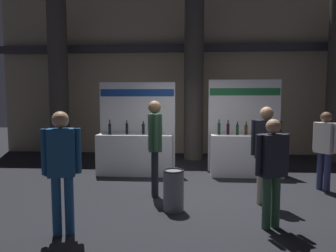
{
  "coord_description": "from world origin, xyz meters",
  "views": [
    {
      "loc": [
        -0.15,
        -5.77,
        1.87
      ],
      "look_at": [
        -0.61,
        1.01,
        1.25
      ],
      "focal_mm": 32.7,
      "sensor_mm": 36.0,
      "label": 1
    }
  ],
  "objects_px": {
    "exhibitor_booth_0": "(136,150)",
    "visitor_5": "(325,144)",
    "trash_bin": "(173,190)",
    "exhibitor_booth_1": "(245,151)",
    "visitor_1": "(272,165)",
    "visitor_4": "(266,148)",
    "visitor_6": "(155,139)",
    "visitor_2": "(62,163)"
  },
  "relations": [
    {
      "from": "exhibitor_booth_0",
      "to": "visitor_5",
      "type": "distance_m",
      "value": 4.22
    },
    {
      "from": "trash_bin",
      "to": "exhibitor_booth_1",
      "type": "bearing_deg",
      "value": 56.98
    },
    {
      "from": "visitor_1",
      "to": "visitor_4",
      "type": "bearing_deg",
      "value": -120.84
    },
    {
      "from": "trash_bin",
      "to": "visitor_6",
      "type": "xyz_separation_m",
      "value": [
        -0.39,
        0.72,
        0.75
      ]
    },
    {
      "from": "exhibitor_booth_1",
      "to": "visitor_6",
      "type": "distance_m",
      "value": 2.75
    },
    {
      "from": "exhibitor_booth_1",
      "to": "visitor_1",
      "type": "xyz_separation_m",
      "value": [
        -0.2,
        -3.12,
        0.33
      ]
    },
    {
      "from": "trash_bin",
      "to": "visitor_2",
      "type": "xyz_separation_m",
      "value": [
        -1.46,
        -1.01,
        0.65
      ]
    },
    {
      "from": "exhibitor_booth_0",
      "to": "visitor_6",
      "type": "bearing_deg",
      "value": -68.87
    },
    {
      "from": "exhibitor_booth_1",
      "to": "visitor_4",
      "type": "bearing_deg",
      "value": -91.34
    },
    {
      "from": "visitor_5",
      "to": "visitor_1",
      "type": "bearing_deg",
      "value": 105.52
    },
    {
      "from": "trash_bin",
      "to": "visitor_4",
      "type": "height_order",
      "value": "visitor_4"
    },
    {
      "from": "exhibitor_booth_0",
      "to": "visitor_2",
      "type": "height_order",
      "value": "exhibitor_booth_0"
    },
    {
      "from": "visitor_5",
      "to": "visitor_4",
      "type": "bearing_deg",
      "value": 87.99
    },
    {
      "from": "exhibitor_booth_1",
      "to": "trash_bin",
      "type": "xyz_separation_m",
      "value": [
        -1.63,
        -2.51,
        -0.25
      ]
    },
    {
      "from": "visitor_2",
      "to": "visitor_6",
      "type": "xyz_separation_m",
      "value": [
        1.07,
        1.73,
        0.1
      ]
    },
    {
      "from": "visitor_1",
      "to": "visitor_5",
      "type": "distance_m",
      "value": 2.48
    },
    {
      "from": "visitor_1",
      "to": "visitor_4",
      "type": "distance_m",
      "value": 1.01
    },
    {
      "from": "visitor_6",
      "to": "exhibitor_booth_1",
      "type": "bearing_deg",
      "value": 120.31
    },
    {
      "from": "trash_bin",
      "to": "visitor_6",
      "type": "bearing_deg",
      "value": 118.5
    },
    {
      "from": "exhibitor_booth_0",
      "to": "visitor_5",
      "type": "bearing_deg",
      "value": -15.48
    },
    {
      "from": "visitor_1",
      "to": "visitor_4",
      "type": "xyz_separation_m",
      "value": [
        0.15,
        1.0,
        0.09
      ]
    },
    {
      "from": "trash_bin",
      "to": "visitor_6",
      "type": "height_order",
      "value": "visitor_6"
    },
    {
      "from": "trash_bin",
      "to": "visitor_2",
      "type": "relative_size",
      "value": 0.41
    },
    {
      "from": "visitor_2",
      "to": "visitor_6",
      "type": "bearing_deg",
      "value": 42.59
    },
    {
      "from": "visitor_1",
      "to": "visitor_6",
      "type": "distance_m",
      "value": 2.26
    },
    {
      "from": "trash_bin",
      "to": "visitor_5",
      "type": "height_order",
      "value": "visitor_5"
    },
    {
      "from": "visitor_5",
      "to": "visitor_6",
      "type": "xyz_separation_m",
      "value": [
        -3.38,
        -0.61,
        0.15
      ]
    },
    {
      "from": "trash_bin",
      "to": "visitor_5",
      "type": "relative_size",
      "value": 0.43
    },
    {
      "from": "visitor_6",
      "to": "visitor_1",
      "type": "bearing_deg",
      "value": 42.89
    },
    {
      "from": "exhibitor_booth_0",
      "to": "visitor_6",
      "type": "relative_size",
      "value": 1.24
    },
    {
      "from": "exhibitor_booth_0",
      "to": "visitor_6",
      "type": "xyz_separation_m",
      "value": [
        0.67,
        -1.73,
        0.51
      ]
    },
    {
      "from": "visitor_4",
      "to": "visitor_5",
      "type": "height_order",
      "value": "visitor_4"
    },
    {
      "from": "trash_bin",
      "to": "visitor_4",
      "type": "distance_m",
      "value": 1.77
    },
    {
      "from": "visitor_1",
      "to": "visitor_4",
      "type": "relative_size",
      "value": 0.92
    },
    {
      "from": "visitor_2",
      "to": "visitor_5",
      "type": "bearing_deg",
      "value": 12.07
    },
    {
      "from": "visitor_5",
      "to": "trash_bin",
      "type": "bearing_deg",
      "value": 78.35
    },
    {
      "from": "exhibitor_booth_1",
      "to": "visitor_2",
      "type": "bearing_deg",
      "value": -131.3
    },
    {
      "from": "exhibitor_booth_0",
      "to": "visitor_4",
      "type": "relative_size",
      "value": 1.32
    },
    {
      "from": "visitor_2",
      "to": "visitor_4",
      "type": "xyz_separation_m",
      "value": [
        3.05,
        1.41,
        0.02
      ]
    },
    {
      "from": "visitor_4",
      "to": "visitor_6",
      "type": "xyz_separation_m",
      "value": [
        -1.98,
        0.32,
        0.08
      ]
    },
    {
      "from": "visitor_4",
      "to": "visitor_6",
      "type": "distance_m",
      "value": 2.0
    },
    {
      "from": "visitor_1",
      "to": "visitor_5",
      "type": "height_order",
      "value": "visitor_5"
    }
  ]
}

